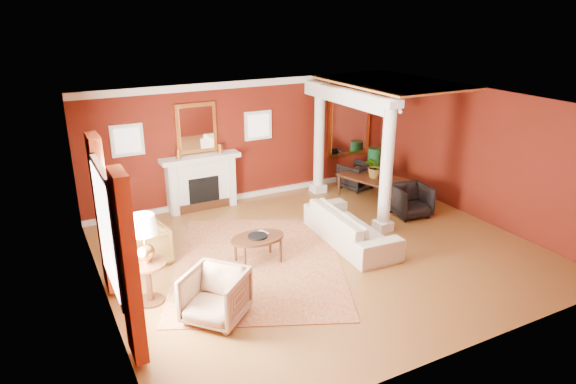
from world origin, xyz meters
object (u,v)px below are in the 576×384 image
sofa (351,221)px  coffee_table (258,239)px  armchair_stripe (215,294)px  dining_table (373,181)px  side_table (145,245)px  armchair_leopard (144,244)px

sofa → coffee_table: size_ratio=2.34×
armchair_stripe → dining_table: dining_table is taller
coffee_table → side_table: (-2.12, -0.44, 0.56)m
armchair_leopard → coffee_table: 2.10m
armchair_leopard → armchair_stripe: size_ratio=0.92×
armchair_leopard → armchair_stripe: 2.37m
side_table → dining_table: (6.03, 2.16, -0.57)m
armchair_leopard → dining_table: (5.80, 0.81, 0.05)m
sofa → side_table: 4.18m
side_table → coffee_table: bearing=11.6°
armchair_stripe → side_table: side_table is taller
coffee_table → side_table: bearing=-168.4°
sofa → armchair_leopard: 4.02m
armchair_stripe → dining_table: (5.25, 3.11, 0.02)m
side_table → armchair_leopard: bearing=80.2°
armchair_stripe → coffee_table: 1.93m
armchair_leopard → side_table: size_ratio=0.53×
armchair_stripe → coffee_table: (1.34, 1.39, 0.03)m
dining_table → armchair_leopard: bearing=80.1°
armchair_leopard → dining_table: bearing=89.2°
coffee_table → sofa: bearing=-2.6°
coffee_table → dining_table: (3.91, 1.72, -0.01)m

